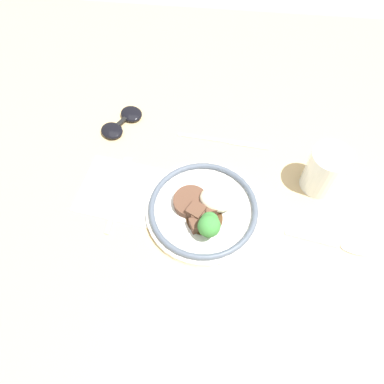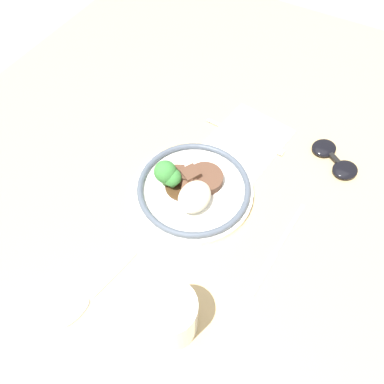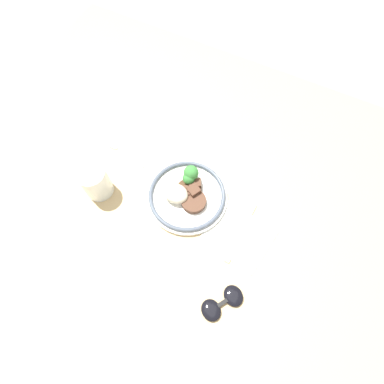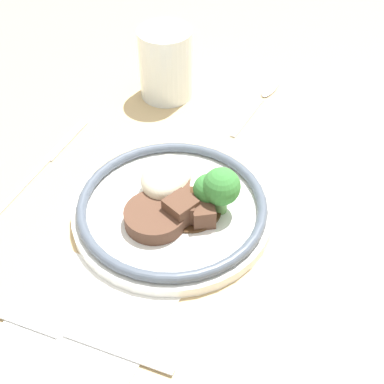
% 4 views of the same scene
% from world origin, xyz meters
% --- Properties ---
extents(ground_plane, '(8.00, 8.00, 0.00)m').
position_xyz_m(ground_plane, '(0.00, 0.00, 0.00)').
color(ground_plane, tan).
extents(dining_table, '(1.50, 1.30, 0.04)m').
position_xyz_m(dining_table, '(0.00, 0.00, 0.02)').
color(dining_table, tan).
rests_on(dining_table, ground).
extents(napkin, '(0.19, 0.17, 0.00)m').
position_xyz_m(napkin, '(-0.19, -0.01, 0.04)').
color(napkin, white).
rests_on(napkin, dining_table).
extents(plate, '(0.23, 0.23, 0.07)m').
position_xyz_m(plate, '(-0.01, -0.05, 0.06)').
color(plate, white).
rests_on(plate, dining_table).
extents(juice_glass, '(0.08, 0.08, 0.10)m').
position_xyz_m(juice_glass, '(0.22, 0.05, 0.09)').
color(juice_glass, '#F4AD19').
rests_on(juice_glass, dining_table).
extents(fork, '(0.02, 0.19, 0.00)m').
position_xyz_m(fork, '(-0.20, -0.00, 0.04)').
color(fork, '#B7B7BC').
rests_on(fork, napkin).
extents(knife, '(0.21, 0.03, 0.00)m').
position_xyz_m(knife, '(0.02, 0.14, 0.04)').
color(knife, '#B7B7BC').
rests_on(knife, dining_table).
extents(spoon, '(0.16, 0.04, 0.01)m').
position_xyz_m(spoon, '(0.26, -0.10, 0.04)').
color(spoon, '#B7B7BC').
rests_on(spoon, dining_table).
extents(sunglasses, '(0.11, 0.12, 0.02)m').
position_xyz_m(sunglasses, '(-0.23, 0.17, 0.05)').
color(sunglasses, black).
rests_on(sunglasses, dining_table).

